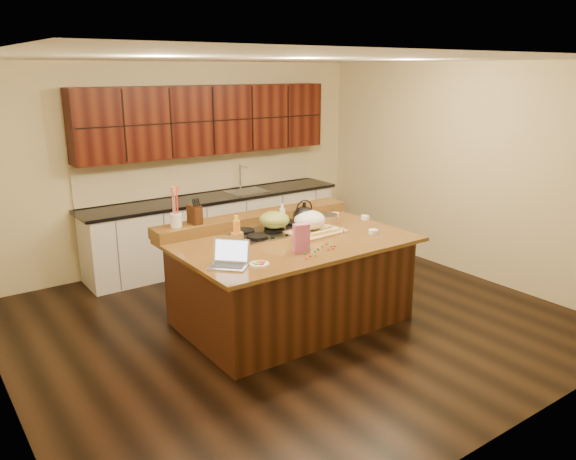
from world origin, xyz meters
TOP-DOWN VIEW (x-y plane):
  - room at (0.00, 0.00)m, footprint 5.52×5.02m
  - island at (0.00, 0.00)m, footprint 2.40×1.60m
  - back_ledge at (0.00, 0.70)m, footprint 2.40×0.30m
  - cooktop at (0.00, 0.30)m, footprint 0.92×0.52m
  - back_counter at (0.30, 2.23)m, footprint 3.70×0.66m
  - kettle at (0.30, 0.17)m, footprint 0.26×0.26m
  - green_bowl at (0.00, 0.30)m, footprint 0.34×0.34m
  - laptop at (-0.92, -0.35)m, footprint 0.41×0.41m
  - oil_bottle at (-0.60, 0.07)m, footprint 0.08×0.08m
  - vinegar_bottle at (0.08, 0.27)m, footprint 0.08×0.08m
  - wooden_tray at (0.32, 0.07)m, footprint 0.61×0.48m
  - ramekin_a at (0.82, -0.37)m, footprint 0.11×0.11m
  - ramekin_b at (1.15, 0.12)m, footprint 0.12×0.12m
  - ramekin_c at (0.96, 0.43)m, footprint 0.12×0.12m
  - strainer_bowl at (0.68, 0.23)m, footprint 0.27×0.27m
  - kitchen_timer at (0.56, -0.16)m, footprint 0.10×0.10m
  - pink_bag at (-0.18, -0.42)m, footprint 0.16×0.11m
  - candy_plate at (-0.70, -0.48)m, footprint 0.21×0.21m
  - package_box at (-0.60, 0.07)m, footprint 0.12×0.09m
  - utensil_crock at (-0.95, 0.70)m, footprint 0.12×0.12m
  - knife_block at (-0.74, 0.70)m, footprint 0.12×0.17m
  - gumdrop_0 at (-0.27, -0.61)m, footprint 0.02×0.02m
  - gumdrop_1 at (-0.07, -0.41)m, footprint 0.02×0.02m
  - gumdrop_2 at (0.19, -0.48)m, footprint 0.02×0.02m
  - gumdrop_3 at (0.16, -0.46)m, footprint 0.02×0.02m
  - gumdrop_4 at (0.16, -0.38)m, footprint 0.02×0.02m
  - gumdrop_5 at (-0.15, -0.60)m, footprint 0.02×0.02m
  - gumdrop_6 at (-0.23, -0.41)m, footprint 0.02×0.02m
  - gumdrop_7 at (-0.07, -0.50)m, footprint 0.02×0.02m
  - gumdrop_8 at (0.12, -0.53)m, footprint 0.02×0.02m
  - gumdrop_9 at (0.07, -0.42)m, footprint 0.02×0.02m
  - gumdrop_10 at (-0.20, -0.59)m, footprint 0.02×0.02m
  - gumdrop_11 at (-0.01, -0.47)m, footprint 0.02×0.02m
  - gumdrop_12 at (0.00, -0.44)m, footprint 0.02×0.02m
  - gumdrop_13 at (-0.19, -0.50)m, footprint 0.02×0.02m
  - gumdrop_14 at (0.07, -0.53)m, footprint 0.02×0.02m

SIDE VIEW (x-z plane):
  - island at x=0.00m, z-range 0.00..0.92m
  - candy_plate at x=-0.70m, z-range 0.92..0.93m
  - gumdrop_0 at x=-0.27m, z-range 0.92..0.94m
  - gumdrop_1 at x=-0.07m, z-range 0.92..0.94m
  - gumdrop_2 at x=0.19m, z-range 0.92..0.94m
  - gumdrop_3 at x=0.16m, z-range 0.92..0.94m
  - gumdrop_4 at x=0.16m, z-range 0.92..0.94m
  - gumdrop_5 at x=-0.15m, z-range 0.92..0.94m
  - gumdrop_6 at x=-0.23m, z-range 0.92..0.94m
  - gumdrop_7 at x=-0.07m, z-range 0.92..0.94m
  - gumdrop_8 at x=0.12m, z-range 0.92..0.94m
  - gumdrop_9 at x=0.07m, z-range 0.92..0.94m
  - gumdrop_10 at x=-0.20m, z-range 0.92..0.94m
  - gumdrop_11 at x=-0.01m, z-range 0.92..0.94m
  - gumdrop_12 at x=0.00m, z-range 0.92..0.94m
  - gumdrop_13 at x=-0.19m, z-range 0.92..0.94m
  - gumdrop_14 at x=0.07m, z-range 0.92..0.94m
  - cooktop at x=0.00m, z-range 0.91..0.96m
  - ramekin_a at x=0.82m, z-range 0.92..0.96m
  - ramekin_b at x=1.15m, z-range 0.92..0.96m
  - ramekin_c at x=0.96m, z-range 0.92..0.96m
  - kitchen_timer at x=0.56m, z-range 0.92..0.99m
  - strainer_bowl at x=0.68m, z-range 0.92..1.01m
  - back_ledge at x=0.00m, z-range 0.92..1.04m
  - laptop at x=-0.92m, z-range 0.87..1.09m
  - back_counter at x=0.30m, z-range -0.22..2.18m
  - package_box at x=-0.60m, z-range 0.92..1.07m
  - wooden_tray at x=0.32m, z-range 0.91..1.14m
  - vinegar_bottle at x=0.08m, z-range 0.92..1.17m
  - oil_bottle at x=-0.60m, z-range 0.92..1.19m
  - green_bowl at x=0.00m, z-range 0.97..1.15m
  - pink_bag at x=-0.18m, z-range 0.92..1.20m
  - kettle at x=0.30m, z-range 0.97..1.18m
  - utensil_crock at x=-0.95m, z-range 1.04..1.18m
  - knife_block at x=-0.74m, z-range 1.04..1.24m
  - room at x=0.00m, z-range -0.01..2.71m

